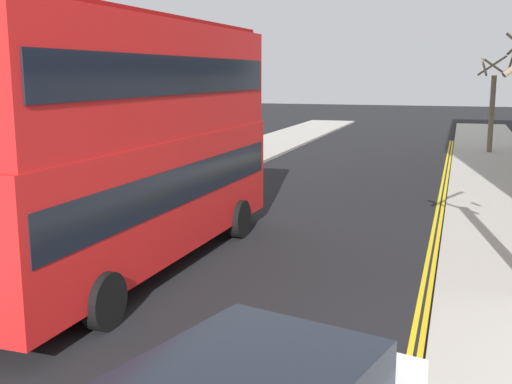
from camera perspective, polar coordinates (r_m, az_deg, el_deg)
The scene contains 5 objects.
sidewalk_left at distance 21.95m, azimuth -13.50°, elevation -1.11°, with size 4.00×80.00×0.14m, color #ADA89E.
kerb_line_outer at distance 16.90m, azimuth 15.98°, elevation -4.96°, with size 0.10×56.00×0.01m, color yellow.
kerb_line_inner at distance 16.90m, azimuth 15.43°, elevation -4.92°, with size 0.10×56.00×0.01m, color yellow.
double_decker_bus_away at distance 14.38m, azimuth -10.99°, elevation 4.87°, with size 2.96×10.85×5.64m.
street_tree_far at distance 37.32m, azimuth 20.59°, elevation 7.50°, with size 1.82×1.73×5.33m.
Camera 1 is at (4.80, -2.30, 4.43)m, focal length 44.28 mm.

